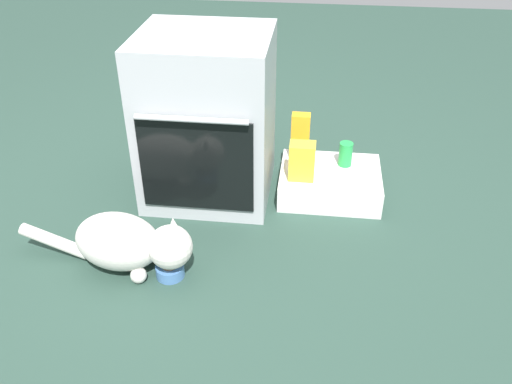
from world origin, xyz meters
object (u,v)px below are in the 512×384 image
juice_carton (300,137)px  snack_bag (302,161)px  oven (207,119)px  cat (128,243)px  food_bowl (170,270)px  soda_can (346,154)px  pantry_cabinet (330,182)px

juice_carton → snack_bag: (0.02, -0.19, -0.03)m
oven → snack_bag: bearing=-4.7°
cat → food_bowl: bearing=0.0°
snack_bag → soda_can: 0.25m
food_bowl → oven: bearing=86.2°
food_bowl → cat: cat is taller
cat → soda_can: size_ratio=6.35×
oven → cat: bearing=-108.7°
pantry_cabinet → snack_bag: 0.22m
pantry_cabinet → juice_carton: juice_carton is taller
cat → snack_bag: bearing=49.4°
snack_bag → soda_can: bearing=35.0°
juice_carton → cat: bearing=-129.7°
juice_carton → soda_can: bearing=-10.5°
juice_carton → snack_bag: juice_carton is taller
oven → cat: oven is taller
soda_can → pantry_cabinet: bearing=-134.1°
food_bowl → cat: 0.20m
food_bowl → cat: bearing=172.2°
cat → juice_carton: (0.64, 0.77, 0.11)m
soda_can → snack_bag: bearing=-145.0°
soda_can → cat: bearing=-139.9°
oven → food_bowl: (-0.04, -0.64, -0.36)m
cat → juice_carton: bearing=58.1°
cat → soda_can: (0.87, 0.73, 0.05)m
food_bowl → soda_can: soda_can is taller
food_bowl → snack_bag: bearing=51.1°
pantry_cabinet → cat: size_ratio=0.64×
oven → juice_carton: size_ratio=3.27×
food_bowl → soda_can: (0.70, 0.75, 0.16)m
food_bowl → snack_bag: size_ratio=0.64×
food_bowl → pantry_cabinet: bearing=47.3°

